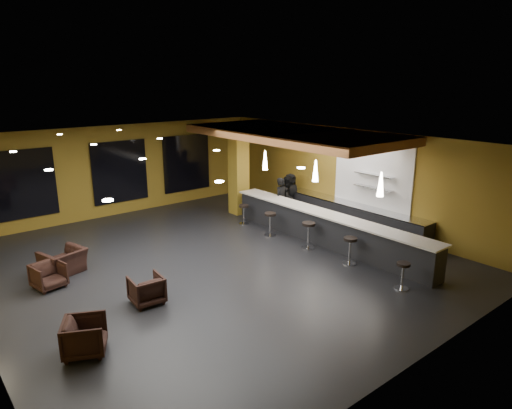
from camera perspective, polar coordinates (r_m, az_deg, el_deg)
floor at (r=13.57m, az=-5.26°, el=-7.38°), size 12.00×13.00×0.10m
ceiling at (r=12.62m, az=-5.66°, el=7.87°), size 12.00×13.00×0.10m
wall_back at (r=18.65m, az=-16.79°, el=4.14°), size 12.00×0.10×3.50m
wall_front at (r=8.65m, az=19.91°, el=-9.06°), size 12.00×0.10×3.50m
wall_right at (r=16.99m, az=11.75°, el=3.42°), size 0.10×13.00×3.50m
wood_soffit at (r=15.91m, az=4.50°, el=8.77°), size 3.60×8.00×0.28m
window_left at (r=17.56m, az=-27.18°, el=2.24°), size 2.20×0.06×2.40m
window_center at (r=18.56m, az=-16.65°, el=3.94°), size 2.20×0.06×2.40m
window_right at (r=19.88m, az=-8.66°, el=5.15°), size 2.20×0.06×2.40m
tile_backsplash at (r=16.28m, az=14.32°, el=3.64°), size 0.06×3.20×2.40m
bar_counter at (r=14.92m, az=8.60°, el=-3.08°), size 0.60×8.00×1.00m
bar_top at (r=14.76m, az=8.68°, el=-1.15°), size 0.78×8.10×0.05m
prep_counter at (r=16.71m, az=11.95°, el=-1.47°), size 0.70×6.00×0.86m
prep_top at (r=16.59m, az=12.04°, el=0.03°), size 0.72×6.00×0.03m
wall_shelf_lower at (r=16.13m, az=14.49°, el=2.07°), size 0.30×1.50×0.03m
wall_shelf_upper at (r=16.04m, az=14.60°, el=3.63°), size 0.30×1.50×0.03m
column at (r=17.90m, az=-2.19°, el=4.34°), size 0.60×0.60×3.50m
pendant_0 at (r=13.23m, az=15.32°, el=2.46°), size 0.20×0.20×0.70m
pendant_1 at (r=14.78m, az=7.45°, el=4.21°), size 0.20×0.20×0.70m
pendant_2 at (r=16.56m, az=1.15°, el=5.55°), size 0.20×0.20×0.70m
staff_a at (r=16.93m, az=3.23°, el=0.53°), size 0.65×0.46×1.69m
staff_b at (r=17.85m, az=4.00°, el=1.08°), size 0.91×0.81×1.56m
staff_c at (r=18.17m, az=4.30°, el=1.40°), size 0.87×0.67×1.60m
armchair_a at (r=9.81m, az=-20.61°, el=-15.18°), size 1.07×1.06×0.73m
armchair_b at (r=11.37m, az=-13.52°, el=-10.30°), size 0.80×0.81×0.69m
armchair_c at (r=12.95m, az=-24.50°, el=-8.09°), size 0.85×0.87×0.67m
armchair_d at (r=13.71m, az=-22.95°, el=-6.58°), size 1.26×1.17×0.69m
bar_stool_0 at (r=12.27m, az=17.88°, el=-8.07°), size 0.36×0.36×0.72m
bar_stool_1 at (r=13.45m, az=11.66°, el=-5.25°), size 0.41×0.41×0.81m
bar_stool_2 at (r=14.45m, az=6.58°, el=-3.43°), size 0.43×0.43×0.85m
bar_stool_3 at (r=15.51m, az=1.78°, el=-2.10°), size 0.41×0.41×0.82m
bar_stool_4 at (r=16.78m, az=-1.53°, el=-0.93°), size 0.37×0.37×0.73m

